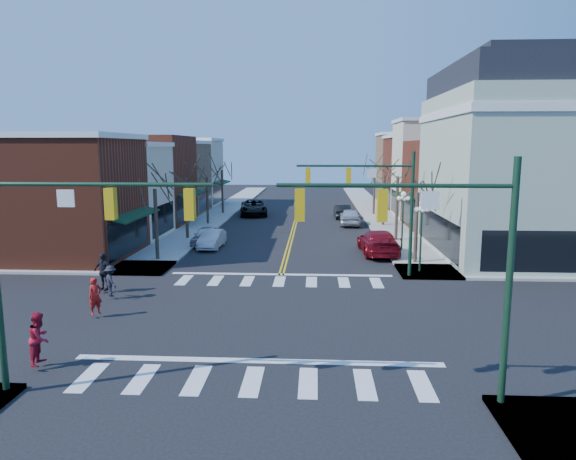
# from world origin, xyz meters

# --- Properties ---
(ground) EXTENTS (160.00, 160.00, 0.00)m
(ground) POSITION_xyz_m (0.00, 0.00, 0.00)
(ground) COLOR black
(ground) RESTS_ON ground
(sidewalk_left) EXTENTS (3.50, 70.00, 0.15)m
(sidewalk_left) POSITION_xyz_m (-8.75, 20.00, 0.07)
(sidewalk_left) COLOR #9E9B93
(sidewalk_left) RESTS_ON ground
(sidewalk_right) EXTENTS (3.50, 70.00, 0.15)m
(sidewalk_right) POSITION_xyz_m (8.75, 20.00, 0.07)
(sidewalk_right) COLOR #9E9B93
(sidewalk_right) RESTS_ON ground
(bldg_left_brick_a) EXTENTS (10.00, 8.50, 8.00)m
(bldg_left_brick_a) POSITION_xyz_m (-15.50, 11.75, 4.00)
(bldg_left_brick_a) COLOR maroon
(bldg_left_brick_a) RESTS_ON ground
(bldg_left_stucco_a) EXTENTS (10.00, 7.00, 7.50)m
(bldg_left_stucco_a) POSITION_xyz_m (-15.50, 19.50, 3.75)
(bldg_left_stucco_a) COLOR beige
(bldg_left_stucco_a) RESTS_ON ground
(bldg_left_brick_b) EXTENTS (10.00, 9.00, 8.50)m
(bldg_left_brick_b) POSITION_xyz_m (-15.50, 27.50, 4.25)
(bldg_left_brick_b) COLOR maroon
(bldg_left_brick_b) RESTS_ON ground
(bldg_left_tan) EXTENTS (10.00, 7.50, 7.80)m
(bldg_left_tan) POSITION_xyz_m (-15.50, 35.75, 3.90)
(bldg_left_tan) COLOR #9B7855
(bldg_left_tan) RESTS_ON ground
(bldg_left_stucco_b) EXTENTS (10.00, 8.00, 8.20)m
(bldg_left_stucco_b) POSITION_xyz_m (-15.50, 43.50, 4.10)
(bldg_left_stucco_b) COLOR beige
(bldg_left_stucco_b) RESTS_ON ground
(bldg_right_brick_a) EXTENTS (10.00, 8.50, 8.00)m
(bldg_right_brick_a) POSITION_xyz_m (15.50, 25.75, 4.00)
(bldg_right_brick_a) COLOR maroon
(bldg_right_brick_a) RESTS_ON ground
(bldg_right_stucco) EXTENTS (10.00, 7.00, 10.00)m
(bldg_right_stucco) POSITION_xyz_m (15.50, 33.50, 5.00)
(bldg_right_stucco) COLOR beige
(bldg_right_stucco) RESTS_ON ground
(bldg_right_brick_b) EXTENTS (10.00, 8.00, 8.50)m
(bldg_right_brick_b) POSITION_xyz_m (15.50, 41.00, 4.25)
(bldg_right_brick_b) COLOR maroon
(bldg_right_brick_b) RESTS_ON ground
(bldg_right_tan) EXTENTS (10.00, 8.00, 9.00)m
(bldg_right_tan) POSITION_xyz_m (15.50, 49.00, 4.50)
(bldg_right_tan) COLOR #9B7855
(bldg_right_tan) RESTS_ON ground
(victorian_corner) EXTENTS (12.25, 14.25, 13.30)m
(victorian_corner) POSITION_xyz_m (16.50, 14.50, 6.66)
(victorian_corner) COLOR #A9B89F
(victorian_corner) RESTS_ON ground
(traffic_mast_near_left) EXTENTS (6.60, 0.28, 7.20)m
(traffic_mast_near_left) POSITION_xyz_m (-5.55, -7.40, 4.71)
(traffic_mast_near_left) COLOR #14331E
(traffic_mast_near_left) RESTS_ON ground
(traffic_mast_near_right) EXTENTS (6.60, 0.28, 7.20)m
(traffic_mast_near_right) POSITION_xyz_m (5.55, -7.40, 4.71)
(traffic_mast_near_right) COLOR #14331E
(traffic_mast_near_right) RESTS_ON ground
(traffic_mast_far_right) EXTENTS (6.60, 0.28, 7.20)m
(traffic_mast_far_right) POSITION_xyz_m (5.55, 7.40, 4.71)
(traffic_mast_far_right) COLOR #14331E
(traffic_mast_far_right) RESTS_ON ground
(lamppost_corner) EXTENTS (0.36, 0.36, 4.33)m
(lamppost_corner) POSITION_xyz_m (8.20, 8.50, 2.96)
(lamppost_corner) COLOR #14331E
(lamppost_corner) RESTS_ON ground
(lamppost_midblock) EXTENTS (0.36, 0.36, 4.33)m
(lamppost_midblock) POSITION_xyz_m (8.20, 15.00, 2.96)
(lamppost_midblock) COLOR #14331E
(lamppost_midblock) RESTS_ON ground
(tree_left_a) EXTENTS (0.24, 0.24, 4.76)m
(tree_left_a) POSITION_xyz_m (-8.40, 11.00, 2.38)
(tree_left_a) COLOR #382B21
(tree_left_a) RESTS_ON ground
(tree_left_b) EXTENTS (0.24, 0.24, 5.04)m
(tree_left_b) POSITION_xyz_m (-8.40, 19.00, 2.52)
(tree_left_b) COLOR #382B21
(tree_left_b) RESTS_ON ground
(tree_left_c) EXTENTS (0.24, 0.24, 4.55)m
(tree_left_c) POSITION_xyz_m (-8.40, 27.00, 2.27)
(tree_left_c) COLOR #382B21
(tree_left_c) RESTS_ON ground
(tree_left_d) EXTENTS (0.24, 0.24, 4.90)m
(tree_left_d) POSITION_xyz_m (-8.40, 35.00, 2.45)
(tree_left_d) COLOR #382B21
(tree_left_d) RESTS_ON ground
(tree_right_a) EXTENTS (0.24, 0.24, 4.62)m
(tree_right_a) POSITION_xyz_m (8.40, 11.00, 2.31)
(tree_right_a) COLOR #382B21
(tree_right_a) RESTS_ON ground
(tree_right_b) EXTENTS (0.24, 0.24, 5.18)m
(tree_right_b) POSITION_xyz_m (8.40, 19.00, 2.59)
(tree_right_b) COLOR #382B21
(tree_right_b) RESTS_ON ground
(tree_right_c) EXTENTS (0.24, 0.24, 4.83)m
(tree_right_c) POSITION_xyz_m (8.40, 27.00, 2.42)
(tree_right_c) COLOR #382B21
(tree_right_c) RESTS_ON ground
(tree_right_d) EXTENTS (0.24, 0.24, 4.97)m
(tree_right_d) POSITION_xyz_m (8.40, 35.00, 2.48)
(tree_right_d) COLOR #382B21
(tree_right_d) RESTS_ON ground
(car_left_near) EXTENTS (1.97, 4.16, 1.37)m
(car_left_near) POSITION_xyz_m (-6.40, 16.87, 0.69)
(car_left_near) COLOR silver
(car_left_near) RESTS_ON ground
(car_left_mid) EXTENTS (1.51, 4.05, 1.32)m
(car_left_mid) POSITION_xyz_m (-5.71, 15.61, 0.66)
(car_left_mid) COLOR silver
(car_left_mid) RESTS_ON ground
(car_left_far) EXTENTS (3.58, 6.49, 1.72)m
(car_left_far) POSITION_xyz_m (-4.80, 34.23, 0.86)
(car_left_far) COLOR black
(car_left_far) RESTS_ON ground
(car_right_near) EXTENTS (2.66, 5.98, 1.70)m
(car_right_near) POSITION_xyz_m (6.40, 14.00, 0.85)
(car_right_near) COLOR maroon
(car_right_near) RESTS_ON ground
(car_right_mid) EXTENTS (2.13, 4.86, 1.63)m
(car_right_mid) POSITION_xyz_m (5.31, 27.47, 0.81)
(car_right_mid) COLOR silver
(car_right_mid) RESTS_ON ground
(car_right_far) EXTENTS (1.70, 4.49, 1.46)m
(car_right_far) POSITION_xyz_m (4.80, 32.51, 0.73)
(car_right_far) COLOR black
(car_right_far) RESTS_ON ground
(pedestrian_red_a) EXTENTS (0.69, 0.71, 1.64)m
(pedestrian_red_a) POSITION_xyz_m (-7.64, -0.34, 0.97)
(pedestrian_red_a) COLOR #B61613
(pedestrian_red_a) RESTS_ON sidewalk_left
(pedestrian_red_b) EXTENTS (0.76, 0.94, 1.81)m
(pedestrian_red_b) POSITION_xyz_m (-7.30, -5.54, 1.06)
(pedestrian_red_b) COLOR #A91227
(pedestrian_red_b) RESTS_ON sidewalk_left
(pedestrian_dark_a) EXTENTS (1.24, 0.81, 1.96)m
(pedestrian_dark_a) POSITION_xyz_m (-8.86, 3.48, 1.13)
(pedestrian_dark_a) COLOR black
(pedestrian_dark_a) RESTS_ON sidewalk_left
(pedestrian_dark_b) EXTENTS (1.09, 1.12, 1.54)m
(pedestrian_dark_b) POSITION_xyz_m (-8.06, 2.42, 0.92)
(pedestrian_dark_b) COLOR black
(pedestrian_dark_b) RESTS_ON sidewalk_left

